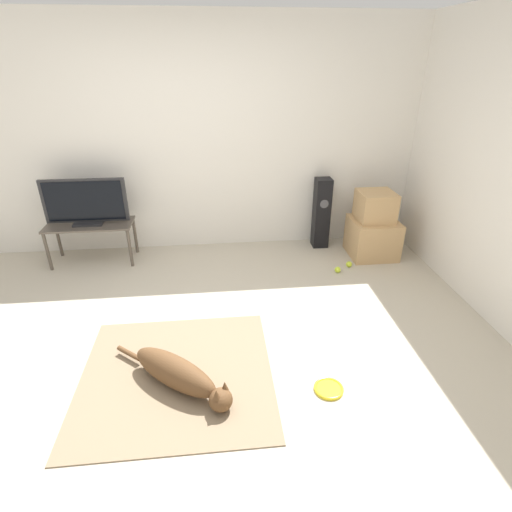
{
  "coord_description": "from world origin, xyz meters",
  "views": [
    {
      "loc": [
        0.22,
        -2.52,
        2.12
      ],
      "look_at": [
        0.57,
        0.78,
        0.45
      ],
      "focal_mm": 28.0,
      "sensor_mm": 36.0,
      "label": 1
    }
  ],
  "objects_px": {
    "floor_speaker": "(321,213)",
    "tv": "(85,202)",
    "frisbee": "(329,389)",
    "dog": "(179,374)",
    "cardboard_box_lower": "(372,238)",
    "tennis_ball_near_speaker": "(338,270)",
    "cardboard_box_upper": "(375,206)",
    "tennis_ball_by_boxes": "(349,264)",
    "tv_stand": "(90,229)"
  },
  "relations": [
    {
      "from": "floor_speaker",
      "to": "tv",
      "type": "height_order",
      "value": "tv"
    },
    {
      "from": "frisbee",
      "to": "tv",
      "type": "height_order",
      "value": "tv"
    },
    {
      "from": "dog",
      "to": "floor_speaker",
      "type": "bearing_deg",
      "value": 54.89
    },
    {
      "from": "cardboard_box_lower",
      "to": "tennis_ball_near_speaker",
      "type": "relative_size",
      "value": 7.89
    },
    {
      "from": "cardboard_box_upper",
      "to": "tennis_ball_by_boxes",
      "type": "relative_size",
      "value": 5.94
    },
    {
      "from": "tv_stand",
      "to": "floor_speaker",
      "type": "bearing_deg",
      "value": 2.91
    },
    {
      "from": "tv_stand",
      "to": "cardboard_box_upper",
      "type": "bearing_deg",
      "value": -2.93
    },
    {
      "from": "cardboard_box_lower",
      "to": "tv",
      "type": "height_order",
      "value": "tv"
    },
    {
      "from": "cardboard_box_upper",
      "to": "tennis_ball_near_speaker",
      "type": "height_order",
      "value": "cardboard_box_upper"
    },
    {
      "from": "cardboard_box_lower",
      "to": "tennis_ball_near_speaker",
      "type": "bearing_deg",
      "value": -142.72
    },
    {
      "from": "dog",
      "to": "cardboard_box_lower",
      "type": "height_order",
      "value": "cardboard_box_lower"
    },
    {
      "from": "dog",
      "to": "tv",
      "type": "bearing_deg",
      "value": 117.32
    },
    {
      "from": "tv_stand",
      "to": "frisbee",
      "type": "bearing_deg",
      "value": -46.36
    },
    {
      "from": "cardboard_box_lower",
      "to": "tv_stand",
      "type": "distance_m",
      "value": 3.21
    },
    {
      "from": "tv_stand",
      "to": "tennis_ball_near_speaker",
      "type": "height_order",
      "value": "tv_stand"
    },
    {
      "from": "cardboard_box_lower",
      "to": "tennis_ball_by_boxes",
      "type": "height_order",
      "value": "cardboard_box_lower"
    },
    {
      "from": "cardboard_box_lower",
      "to": "floor_speaker",
      "type": "height_order",
      "value": "floor_speaker"
    },
    {
      "from": "tv_stand",
      "to": "tennis_ball_near_speaker",
      "type": "relative_size",
      "value": 14.08
    },
    {
      "from": "dog",
      "to": "frisbee",
      "type": "distance_m",
      "value": 1.06
    },
    {
      "from": "tv_stand",
      "to": "tv",
      "type": "relative_size",
      "value": 1.05
    },
    {
      "from": "tv_stand",
      "to": "tennis_ball_by_boxes",
      "type": "height_order",
      "value": "tv_stand"
    },
    {
      "from": "floor_speaker",
      "to": "tennis_ball_by_boxes",
      "type": "xyz_separation_m",
      "value": [
        0.19,
        -0.59,
        -0.39
      ]
    },
    {
      "from": "tennis_ball_by_boxes",
      "to": "floor_speaker",
      "type": "bearing_deg",
      "value": 107.85
    },
    {
      "from": "frisbee",
      "to": "tv_stand",
      "type": "bearing_deg",
      "value": 133.64
    },
    {
      "from": "dog",
      "to": "tv_stand",
      "type": "height_order",
      "value": "tv_stand"
    },
    {
      "from": "cardboard_box_upper",
      "to": "tv",
      "type": "bearing_deg",
      "value": 177.02
    },
    {
      "from": "tv_stand",
      "to": "tennis_ball_by_boxes",
      "type": "xyz_separation_m",
      "value": [
        2.85,
        -0.46,
        -0.36
      ]
    },
    {
      "from": "tv",
      "to": "tennis_ball_near_speaker",
      "type": "bearing_deg",
      "value": -12.04
    },
    {
      "from": "floor_speaker",
      "to": "tennis_ball_by_boxes",
      "type": "distance_m",
      "value": 0.74
    },
    {
      "from": "frisbee",
      "to": "tennis_ball_near_speaker",
      "type": "xyz_separation_m",
      "value": [
        0.56,
        1.67,
        0.02
      ]
    },
    {
      "from": "floor_speaker",
      "to": "tennis_ball_by_boxes",
      "type": "relative_size",
      "value": 12.87
    },
    {
      "from": "frisbee",
      "to": "tv",
      "type": "distance_m",
      "value": 3.17
    },
    {
      "from": "cardboard_box_upper",
      "to": "tennis_ball_near_speaker",
      "type": "relative_size",
      "value": 5.94
    },
    {
      "from": "tennis_ball_by_boxes",
      "to": "dog",
      "type": "bearing_deg",
      "value": -137.06
    },
    {
      "from": "floor_speaker",
      "to": "tennis_ball_by_boxes",
      "type": "height_order",
      "value": "floor_speaker"
    },
    {
      "from": "dog",
      "to": "floor_speaker",
      "type": "relative_size",
      "value": 1.03
    },
    {
      "from": "cardboard_box_upper",
      "to": "tv",
      "type": "height_order",
      "value": "tv"
    },
    {
      "from": "dog",
      "to": "tv_stand",
      "type": "bearing_deg",
      "value": 117.35
    },
    {
      "from": "dog",
      "to": "tennis_ball_near_speaker",
      "type": "xyz_separation_m",
      "value": [
        1.6,
        1.53,
        -0.09
      ]
    },
    {
      "from": "dog",
      "to": "frisbee",
      "type": "height_order",
      "value": "dog"
    },
    {
      "from": "cardboard_box_lower",
      "to": "tennis_ball_near_speaker",
      "type": "height_order",
      "value": "cardboard_box_lower"
    },
    {
      "from": "tv",
      "to": "frisbee",
      "type": "bearing_deg",
      "value": -46.4
    },
    {
      "from": "tv_stand",
      "to": "cardboard_box_lower",
      "type": "bearing_deg",
      "value": -3.22
    },
    {
      "from": "cardboard_box_upper",
      "to": "frisbee",
      "type": "bearing_deg",
      "value": -117.05
    },
    {
      "from": "tv_stand",
      "to": "tennis_ball_near_speaker",
      "type": "distance_m",
      "value": 2.77
    },
    {
      "from": "dog",
      "to": "tennis_ball_by_boxes",
      "type": "height_order",
      "value": "dog"
    },
    {
      "from": "tv_stand",
      "to": "dog",
      "type": "bearing_deg",
      "value": -62.65
    },
    {
      "from": "dog",
      "to": "frisbee",
      "type": "xyz_separation_m",
      "value": [
        1.05,
        -0.14,
        -0.11
      ]
    },
    {
      "from": "tennis_ball_near_speaker",
      "to": "frisbee",
      "type": "bearing_deg",
      "value": -108.46
    },
    {
      "from": "tv",
      "to": "tv_stand",
      "type": "bearing_deg",
      "value": -90.0
    }
  ]
}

